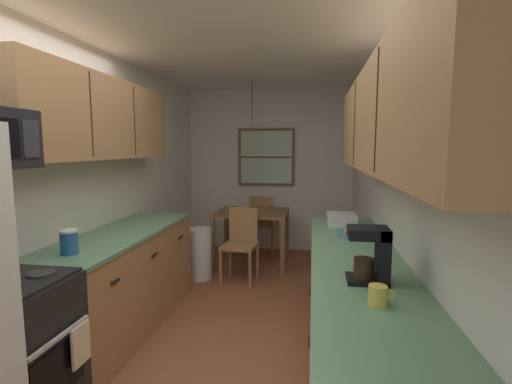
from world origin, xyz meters
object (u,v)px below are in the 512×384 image
object	(u,v)px
storage_canister	(69,242)
dining_chair_far	(263,221)
dining_chair_near	(241,241)
table_serving_bowl	(244,209)
trash_bin	(200,254)
coffee_maker	(373,254)
fruit_bowl	(350,233)
mug_by_coffeemaker	(378,295)
dining_table	(252,219)
dish_rack	(341,219)
stove_range	(7,358)

from	to	relation	value
storage_canister	dining_chair_far	bearing A→B (deg)	74.58
dining_chair_near	table_serving_bowl	world-z (taller)	dining_chair_near
trash_bin	table_serving_bowl	size ratio (longest dim) A/B	3.03
coffee_maker	fruit_bowl	bearing A→B (deg)	91.18
fruit_bowl	mug_by_coffeemaker	bearing A→B (deg)	-89.99
dining_table	trash_bin	world-z (taller)	dining_table
coffee_maker	dish_rack	xyz separation A→B (m)	(-0.05, 1.58, -0.11)
storage_canister	fruit_bowl	world-z (taller)	storage_canister
dining_table	dish_rack	xyz separation A→B (m)	(1.11, -1.38, 0.30)
fruit_bowl	table_serving_bowl	size ratio (longest dim) A/B	1.02
dining_chair_far	dish_rack	world-z (taller)	dish_rack
dining_chair_far	trash_bin	xyz separation A→B (m)	(-0.62, -1.30, -0.18)
stove_range	fruit_bowl	bearing A→B (deg)	35.06
stove_range	dining_chair_near	distance (m)	2.80
mug_by_coffeemaker	dining_chair_near	bearing A→B (deg)	114.13
coffee_maker	table_serving_bowl	bearing A→B (deg)	113.42
trash_bin	storage_canister	world-z (taller)	storage_canister
table_serving_bowl	mug_by_coffeemaker	bearing A→B (deg)	-68.90
dining_table	trash_bin	distance (m)	0.92
dining_chair_near	mug_by_coffeemaker	distance (m)	2.92
dining_chair_far	table_serving_bowl	xyz separation A→B (m)	(-0.18, -0.64, 0.29)
dining_chair_near	dining_chair_far	size ratio (longest dim) A/B	1.00
stove_range	fruit_bowl	world-z (taller)	stove_range
dining_chair_near	fruit_bowl	world-z (taller)	fruit_bowl
mug_by_coffeemaker	trash_bin	bearing A→B (deg)	123.14
dining_table	dining_chair_near	xyz separation A→B (m)	(-0.03, -0.64, -0.15)
dish_rack	stove_range	bearing A→B (deg)	-135.53
storage_canister	dish_rack	world-z (taller)	storage_canister
dining_chair_far	fruit_bowl	distance (m)	2.80
coffee_maker	mug_by_coffeemaker	xyz separation A→B (m)	(-0.02, -0.31, -0.11)
dining_chair_far	dish_rack	distance (m)	2.32
dining_table	fruit_bowl	world-z (taller)	fruit_bowl
trash_bin	stove_range	bearing A→B (deg)	-96.34
trash_bin	coffee_maker	distance (m)	2.97
mug_by_coffeemaker	table_serving_bowl	size ratio (longest dim) A/B	0.60
dining_chair_near	trash_bin	bearing A→B (deg)	-177.40
mug_by_coffeemaker	table_serving_bowl	distance (m)	3.50
mug_by_coffeemaker	coffee_maker	bearing A→B (deg)	86.01
trash_bin	mug_by_coffeemaker	world-z (taller)	mug_by_coffeemaker
dining_chair_far	storage_canister	xyz separation A→B (m)	(-0.92, -3.35, 0.49)
trash_bin	dining_chair_far	bearing A→B (deg)	64.28
trash_bin	table_serving_bowl	world-z (taller)	table_serving_bowl
trash_bin	storage_canister	xyz separation A→B (m)	(-0.30, -2.06, 0.67)
trash_bin	mug_by_coffeemaker	distance (m)	3.18
table_serving_bowl	storage_canister	bearing A→B (deg)	-105.27
mug_by_coffeemaker	table_serving_bowl	xyz separation A→B (m)	(-1.26, 3.27, -0.16)
fruit_bowl	dining_chair_far	bearing A→B (deg)	112.90
dining_chair_far	table_serving_bowl	bearing A→B (deg)	-106.05
fruit_bowl	stove_range	bearing A→B (deg)	-144.94
dining_table	dining_chair_near	distance (m)	0.65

